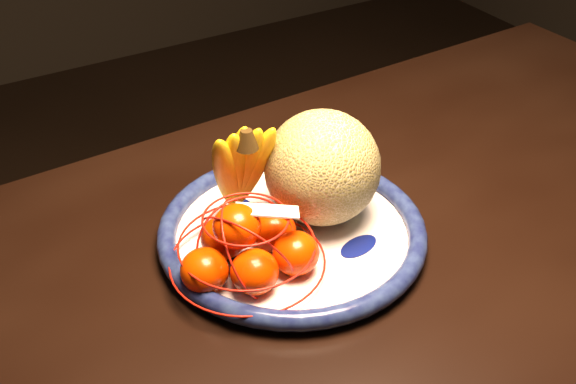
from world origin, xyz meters
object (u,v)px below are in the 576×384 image
fruit_bowl (292,232)px  banana_bunch (240,166)px  cantaloupe (322,168)px  mandarin_bag (248,248)px  dining_table (399,290)px

fruit_bowl → banana_bunch: 0.11m
cantaloupe → mandarin_bag: bearing=-160.6°
fruit_bowl → dining_table: bearing=-36.0°
dining_table → mandarin_bag: size_ratio=5.86×
fruit_bowl → mandarin_bag: bearing=-157.7°
fruit_bowl → mandarin_bag: size_ratio=1.40×
fruit_bowl → banana_bunch: (-0.04, 0.06, 0.08)m
dining_table → banana_bunch: (-0.16, 0.14, 0.17)m
dining_table → cantaloupe: (-0.06, 0.10, 0.16)m
mandarin_bag → banana_bunch: bearing=67.1°
fruit_bowl → banana_bunch: size_ratio=2.12×
fruit_bowl → cantaloupe: 0.09m
dining_table → banana_bunch: bearing=135.0°
cantaloupe → banana_bunch: (-0.09, 0.05, 0.01)m
fruit_bowl → mandarin_bag: 0.09m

